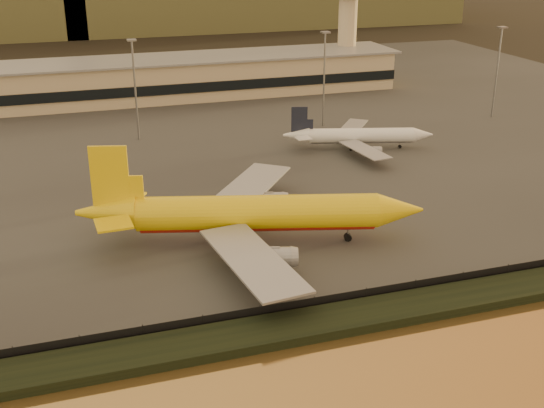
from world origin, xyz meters
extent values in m
plane|color=black|center=(0.00, 0.00, 0.00)|extent=(900.00, 900.00, 0.00)
cube|color=black|center=(0.00, -17.00, 0.70)|extent=(320.00, 7.00, 1.40)
cube|color=#2D2D2D|center=(0.00, 95.00, 0.10)|extent=(320.00, 220.00, 0.20)
cube|color=black|center=(0.00, -13.00, 1.30)|extent=(300.00, 0.05, 2.20)
cube|color=#C3B088|center=(0.00, 125.00, 6.20)|extent=(160.00, 22.00, 12.00)
cube|color=black|center=(0.00, 113.80, 5.20)|extent=(160.00, 0.60, 3.00)
cube|color=gray|center=(0.00, 125.00, 12.50)|extent=(164.00, 24.00, 0.60)
cylinder|color=#C3B088|center=(70.00, 131.00, 15.20)|extent=(6.40, 6.40, 30.00)
cylinder|color=slate|center=(-10.00, 80.00, 12.70)|extent=(0.50, 0.50, 25.00)
cube|color=slate|center=(-10.00, 80.00, 25.40)|extent=(2.20, 2.20, 0.40)
cylinder|color=slate|center=(40.00, 78.00, 12.70)|extent=(0.50, 0.50, 25.00)
cube|color=slate|center=(40.00, 78.00, 25.40)|extent=(2.20, 2.20, 0.40)
cylinder|color=slate|center=(90.00, 72.00, 12.70)|extent=(0.50, 0.50, 25.00)
cube|color=slate|center=(90.00, 72.00, 25.40)|extent=(2.20, 2.20, 0.40)
cylinder|color=yellow|center=(1.12, 11.39, 5.79)|extent=(40.84, 16.61, 5.89)
cylinder|color=red|center=(1.12, 11.39, 4.76)|extent=(39.40, 15.05, 4.59)
cone|color=yellow|center=(24.57, 4.86, 5.79)|extent=(9.21, 7.80, 5.89)
cone|color=yellow|center=(-23.42, 18.22, 6.23)|extent=(11.39, 8.40, 5.89)
cube|color=yellow|center=(-22.33, 17.92, 12.71)|extent=(6.12, 2.12, 10.30)
cube|color=yellow|center=(-19.66, 23.28, 6.68)|extent=(7.81, 7.79, 0.35)
cube|color=yellow|center=(-22.81, 11.94, 6.68)|extent=(5.89, 5.83, 0.35)
cube|color=gray|center=(4.24, 26.80, 4.76)|extent=(21.81, 25.02, 0.35)
cylinder|color=gray|center=(5.94, 22.36, 3.14)|extent=(7.41, 4.94, 3.24)
cube|color=gray|center=(-4.18, -3.41, 4.76)|extent=(10.73, 26.20, 0.35)
cylinder|color=gray|center=(-0.42, -0.49, 3.14)|extent=(7.41, 4.94, 3.24)
cylinder|color=black|center=(16.12, 7.21, 0.85)|extent=(1.52, 1.34, 1.30)
cylinder|color=slate|center=(16.12, 7.21, 1.52)|extent=(0.23, 0.23, 2.65)
cylinder|color=black|center=(-3.68, 9.97, 0.85)|extent=(1.52, 1.34, 1.30)
cylinder|color=slate|center=(-3.68, 9.97, 1.52)|extent=(0.23, 0.23, 2.65)
cylinder|color=black|center=(-2.26, 15.08, 0.85)|extent=(1.52, 1.34, 1.30)
cylinder|color=slate|center=(-2.26, 15.08, 1.52)|extent=(0.23, 0.23, 2.65)
cylinder|color=white|center=(40.97, 55.51, 3.57)|extent=(25.56, 10.30, 3.55)
cylinder|color=gray|center=(40.97, 55.51, 2.95)|extent=(24.66, 9.36, 2.77)
cone|color=white|center=(55.66, 51.40, 3.57)|extent=(5.74, 4.75, 3.55)
cone|color=white|center=(25.59, 59.81, 3.84)|extent=(7.11, 5.14, 3.55)
cube|color=black|center=(26.28, 59.62, 7.74)|extent=(3.83, 1.32, 6.21)
cube|color=white|center=(27.92, 62.85, 4.10)|extent=(4.82, 4.77, 0.21)
cube|color=white|center=(26.00, 56.02, 4.10)|extent=(3.68, 3.51, 0.21)
cube|color=gray|center=(42.91, 65.10, 2.95)|extent=(13.68, 15.68, 0.21)
cylinder|color=gray|center=(43.98, 62.32, 1.97)|extent=(4.63, 3.03, 1.95)
cube|color=gray|center=(37.66, 46.31, 2.95)|extent=(6.71, 16.42, 0.21)
cylinder|color=gray|center=(40.01, 48.14, 1.97)|extent=(4.63, 3.03, 1.95)
cylinder|color=black|center=(50.36, 52.88, 0.59)|extent=(0.92, 0.81, 0.78)
cylinder|color=slate|center=(50.36, 52.88, 1.00)|extent=(0.19, 0.19, 1.60)
cylinder|color=black|center=(37.98, 54.69, 0.59)|extent=(0.92, 0.81, 0.78)
cylinder|color=slate|center=(37.98, 54.69, 1.00)|extent=(0.19, 0.19, 1.60)
cylinder|color=black|center=(38.84, 57.77, 0.59)|extent=(0.92, 0.81, 0.78)
cylinder|color=slate|center=(38.84, 57.77, 1.00)|extent=(0.19, 0.19, 1.60)
cube|color=yellow|center=(4.01, 29.62, 1.03)|extent=(3.99, 2.63, 1.65)
cube|color=white|center=(-22.41, 35.30, 1.03)|extent=(3.90, 2.20, 1.66)
camera|label=1|loc=(-29.50, -90.73, 50.30)|focal=45.00mm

